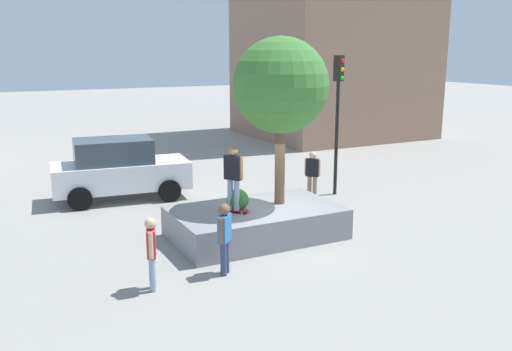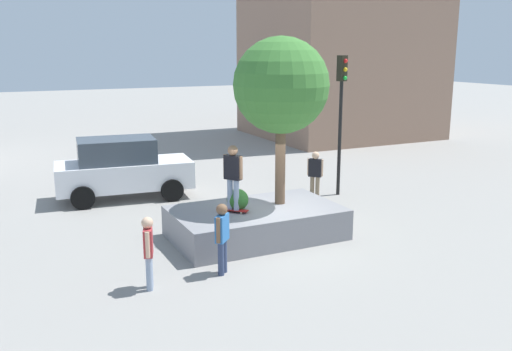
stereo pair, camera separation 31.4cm
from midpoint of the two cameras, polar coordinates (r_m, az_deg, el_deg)
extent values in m
plane|color=gray|center=(15.11, 2.57, -6.41)|extent=(120.00, 120.00, 0.00)
cube|color=gray|center=(14.99, 0.60, -4.89)|extent=(4.47, 2.66, 0.82)
cylinder|color=brown|center=(15.06, 3.12, 1.76)|extent=(0.28, 0.28, 2.53)
sphere|color=#3D7A33|center=(14.80, 3.22, 9.27)|extent=(2.57, 2.57, 2.57)
sphere|color=#2D6628|center=(14.60, -1.29, -2.51)|extent=(0.58, 0.58, 0.58)
cube|color=#A51E1E|center=(14.49, -1.74, -3.56)|extent=(0.71, 0.72, 0.02)
sphere|color=beige|center=(14.49, -0.67, -3.70)|extent=(0.06, 0.06, 0.06)
sphere|color=beige|center=(14.34, -0.91, -3.88)|extent=(0.06, 0.06, 0.06)
sphere|color=beige|center=(14.67, -2.54, -3.51)|extent=(0.06, 0.06, 0.06)
sphere|color=beige|center=(14.52, -2.80, -3.68)|extent=(0.06, 0.06, 0.06)
cylinder|color=#8C9EB7|center=(14.43, -2.07, -1.93)|extent=(0.15, 0.15, 0.81)
cylinder|color=#8C9EB7|center=(14.33, -1.42, -2.03)|extent=(0.15, 0.15, 0.81)
cube|color=black|center=(14.22, -1.77, 0.83)|extent=(0.41, 0.49, 0.63)
cylinder|color=#9E7251|center=(14.34, -2.57, 1.00)|extent=(0.10, 0.10, 0.60)
cylinder|color=#9E7251|center=(14.08, -0.95, 0.80)|extent=(0.10, 0.10, 0.60)
sphere|color=#9E7251|center=(14.13, -1.78, 2.61)|extent=(0.26, 0.26, 0.26)
cube|color=white|center=(19.27, -12.95, 0.09)|extent=(4.66, 2.37, 0.89)
cube|color=#38424C|center=(19.09, -13.75, 2.53)|extent=(2.67, 1.92, 0.81)
cylinder|color=black|center=(20.48, -9.23, -0.28)|extent=(0.78, 0.31, 0.76)
cylinder|color=black|center=(18.68, -8.18, -1.52)|extent=(0.78, 0.31, 0.76)
cylinder|color=black|center=(20.19, -17.24, -0.89)|extent=(0.78, 0.31, 0.76)
cylinder|color=black|center=(18.37, -16.97, -2.21)|extent=(0.78, 0.31, 0.76)
cylinder|color=black|center=(19.29, 9.09, 3.73)|extent=(0.12, 0.12, 3.94)
cube|color=black|center=(19.06, 9.35, 10.86)|extent=(0.33, 0.30, 0.85)
sphere|color=red|center=(18.95, 9.72, 11.58)|extent=(0.14, 0.14, 0.14)
sphere|color=gold|center=(18.96, 9.69, 10.73)|extent=(0.14, 0.14, 0.14)
sphere|color=green|center=(18.97, 9.66, 9.89)|extent=(0.14, 0.14, 0.14)
cylinder|color=#8C9EB7|center=(12.16, -10.18, -9.61)|extent=(0.14, 0.14, 0.76)
cylinder|color=#8C9EB7|center=(11.99, -10.21, -9.94)|extent=(0.14, 0.14, 0.76)
cube|color=#B23338|center=(11.84, -10.32, -6.76)|extent=(0.30, 0.46, 0.59)
cylinder|color=#D8AD8C|center=(12.04, -10.29, -6.33)|extent=(0.09, 0.09, 0.56)
cylinder|color=#D8AD8C|center=(11.62, -10.37, -7.05)|extent=(0.09, 0.09, 0.56)
sphere|color=#D8AD8C|center=(11.70, -10.40, -4.82)|extent=(0.25, 0.25, 0.25)
cylinder|color=navy|center=(12.73, -2.62, -8.29)|extent=(0.14, 0.14, 0.78)
cylinder|color=navy|center=(12.57, -2.91, -8.58)|extent=(0.14, 0.14, 0.78)
cube|color=#2D6BB2|center=(12.42, -2.80, -5.43)|extent=(0.44, 0.45, 0.61)
cylinder|color=brown|center=(12.62, -2.43, -5.05)|extent=(0.10, 0.10, 0.58)
cylinder|color=brown|center=(12.20, -3.18, -5.68)|extent=(0.10, 0.10, 0.58)
sphere|color=brown|center=(12.29, -2.82, -3.51)|extent=(0.26, 0.26, 0.26)
cylinder|color=#847056|center=(18.95, 6.29, -1.23)|extent=(0.14, 0.14, 0.78)
cylinder|color=#847056|center=(18.91, 6.83, -1.28)|extent=(0.14, 0.14, 0.78)
cube|color=black|center=(18.77, 6.61, 0.79)|extent=(0.44, 0.45, 0.61)
cylinder|color=#D8AD8C|center=(18.82, 5.93, 0.89)|extent=(0.09, 0.09, 0.57)
cylinder|color=#D8AD8C|center=(18.71, 7.30, 0.79)|extent=(0.09, 0.09, 0.57)
sphere|color=#D8AD8C|center=(18.69, 6.65, 2.08)|extent=(0.25, 0.25, 0.25)
camera|label=1|loc=(0.16, -89.38, 0.14)|focal=38.77mm
camera|label=2|loc=(0.16, 90.62, -0.14)|focal=38.77mm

